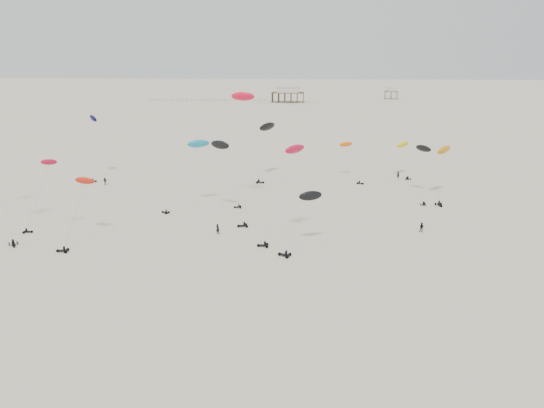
# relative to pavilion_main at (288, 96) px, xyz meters

# --- Properties ---
(ground_plane) EXTENTS (900.00, 900.00, 0.00)m
(ground_plane) POSITION_rel_pavilion_main_xyz_m (10.00, -150.00, -4.22)
(ground_plane) COLOR beige
(pavilion_main) EXTENTS (21.00, 13.00, 9.80)m
(pavilion_main) POSITION_rel_pavilion_main_xyz_m (0.00, 0.00, 0.00)
(pavilion_main) COLOR brown
(pavilion_main) RESTS_ON ground
(pavilion_small) EXTENTS (9.00, 7.00, 8.00)m
(pavilion_small) POSITION_rel_pavilion_main_xyz_m (70.00, 30.00, -0.74)
(pavilion_small) COLOR brown
(pavilion_small) RESTS_ON ground
(pier_fence) EXTENTS (80.20, 0.20, 1.50)m
(pier_fence) POSITION_rel_pavilion_main_xyz_m (-52.00, -0.00, -3.45)
(pier_fence) COLOR black
(pier_fence) RESTS_ON ground
(rig_0) EXTENTS (5.06, 12.59, 16.86)m
(rig_0) POSITION_rel_pavilion_main_xyz_m (-40.10, -214.83, 7.89)
(rig_0) COLOR black
(rig_0) RESTS_ON ground
(rig_2) EXTENTS (4.01, 11.13, 12.56)m
(rig_2) POSITION_rel_pavilion_main_xyz_m (-23.50, -262.96, 2.51)
(rig_2) COLOR black
(rig_2) RESTS_ON ground
(rig_4) EXTENTS (5.83, 13.95, 13.29)m
(rig_4) POSITION_rel_pavilion_main_xyz_m (45.80, -228.66, 4.29)
(rig_4) COLOR black
(rig_4) RESTS_ON ground
(rig_6) EXTENTS (6.47, 11.40, 11.84)m
(rig_6) POSITION_rel_pavilion_main_xyz_m (26.18, -211.88, 2.14)
(rig_6) COLOR black
(rig_6) RESTS_ON ground
(rig_7) EXTENTS (5.04, 8.41, 9.59)m
(rig_7) POSITION_rel_pavilion_main_xyz_m (40.43, -208.67, 2.62)
(rig_7) COLOR black
(rig_7) RESTS_ON ground
(rig_8) EXTENTS (9.26, 12.56, 16.78)m
(rig_8) POSITION_rel_pavilion_main_xyz_m (-0.35, -246.47, 6.27)
(rig_8) COLOR black
(rig_8) RESTS_ON ground
(rig_9) EXTENTS (7.35, 9.01, 10.39)m
(rig_9) POSITION_rel_pavilion_main_xyz_m (15.17, -263.83, 1.68)
(rig_9) COLOR black
(rig_9) RESTS_ON ground
(rig_10) EXTENTS (7.18, 3.14, 13.61)m
(rig_10) POSITION_rel_pavilion_main_xyz_m (-32.22, -259.29, 3.06)
(rig_10) COLOR black
(rig_10) RESTS_ON ground
(rig_11) EXTENTS (8.14, 9.43, 17.07)m
(rig_11) POSITION_rel_pavilion_main_xyz_m (12.41, -259.17, 7.78)
(rig_11) COLOR black
(rig_11) RESTS_ON ground
(rig_12) EXTENTS (5.27, 7.82, 23.99)m
(rig_12) POSITION_rel_pavilion_main_xyz_m (1.76, -236.28, 16.13)
(rig_12) COLOR black
(rig_12) RESTS_ON ground
(rig_13) EXTENTS (5.53, 12.82, 15.27)m
(rig_13) POSITION_rel_pavilion_main_xyz_m (4.64, -211.72, 7.20)
(rig_13) COLOR black
(rig_13) RESTS_ON ground
(rig_14) EXTENTS (4.19, 13.93, 14.05)m
(rig_14) POSITION_rel_pavilion_main_xyz_m (41.71, -227.49, 4.36)
(rig_14) COLOR black
(rig_14) RESTS_ON ground
(rig_15) EXTENTS (9.31, 10.09, 15.38)m
(rig_15) POSITION_rel_pavilion_main_xyz_m (-8.04, -240.09, 7.28)
(rig_15) COLOR black
(rig_15) RESTS_ON ground
(spectator_0) EXTENTS (0.98, 0.86, 2.25)m
(spectator_0) POSITION_rel_pavilion_main_xyz_m (-0.17, -258.05, -4.22)
(spectator_0) COLOR black
(spectator_0) RESTS_ON ground
(spectator_1) EXTENTS (1.15, 0.82, 2.15)m
(spectator_1) POSITION_rel_pavilion_main_xyz_m (36.84, -254.24, -4.22)
(spectator_1) COLOR black
(spectator_1) RESTS_ON ground
(spectator_2) EXTENTS (1.32, 0.77, 2.15)m
(spectator_2) POSITION_rel_pavilion_main_xyz_m (-34.44, -223.87, -4.22)
(spectator_2) COLOR black
(spectator_2) RESTS_ON ground
(spectator_3) EXTENTS (0.89, 0.70, 2.19)m
(spectator_3) POSITION_rel_pavilion_main_xyz_m (38.94, -211.33, -4.22)
(spectator_3) COLOR black
(spectator_3) RESTS_ON ground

